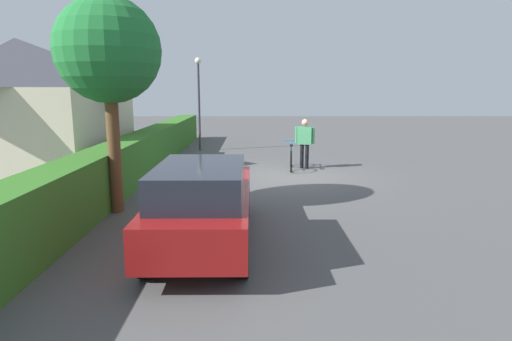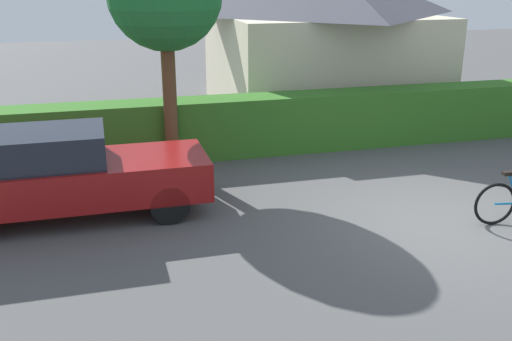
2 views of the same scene
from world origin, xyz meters
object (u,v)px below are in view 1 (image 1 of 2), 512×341
(parked_car_near, at_px, (204,201))
(tree_kerbside, at_px, (108,52))
(person_rider, at_px, (305,140))
(bicycle, at_px, (291,158))
(street_lamp, at_px, (199,91))

(parked_car_near, distance_m, tree_kerbside, 4.10)
(person_rider, bearing_deg, bicycle, 108.10)
(bicycle, bearing_deg, person_rider, -71.90)
(parked_car_near, distance_m, bicycle, 7.66)
(street_lamp, height_order, tree_kerbside, tree_kerbside)
(parked_car_near, distance_m, person_rider, 7.95)
(person_rider, xyz_separation_m, tree_kerbside, (-5.37, 4.86, 2.50))
(bicycle, distance_m, street_lamp, 6.34)
(bicycle, bearing_deg, parked_car_near, 163.54)
(bicycle, height_order, street_lamp, street_lamp)
(bicycle, distance_m, person_rider, 0.79)
(parked_car_near, relative_size, street_lamp, 1.12)
(person_rider, bearing_deg, street_lamp, 43.13)
(street_lamp, bearing_deg, parked_car_near, -172.64)
(parked_car_near, xyz_separation_m, person_rider, (7.49, -2.64, 0.21))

